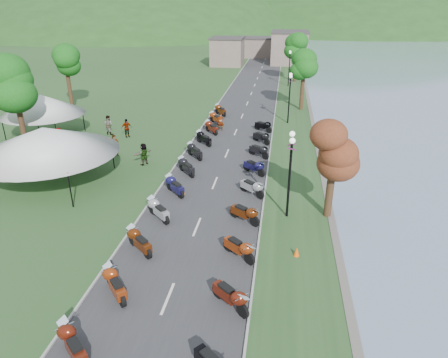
{
  "coord_description": "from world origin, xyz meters",
  "views": [
    {
      "loc": [
        4.37,
        -2.99,
        11.65
      ],
      "look_at": [
        0.96,
        19.93,
        1.3
      ],
      "focal_mm": 32.0,
      "sensor_mm": 36.0,
      "label": 1
    }
  ],
  "objects_px": {
    "vendor_tent_main": "(48,156)",
    "pedestrian_c": "(57,157)",
    "pedestrian_b": "(110,134)",
    "pedestrian_a": "(116,156)"
  },
  "relations": [
    {
      "from": "vendor_tent_main",
      "to": "pedestrian_c",
      "type": "xyz_separation_m",
      "value": [
        -2.4,
        4.77,
        -2.0
      ]
    },
    {
      "from": "pedestrian_b",
      "to": "pedestrian_c",
      "type": "height_order",
      "value": "pedestrian_b"
    },
    {
      "from": "pedestrian_a",
      "to": "pedestrian_b",
      "type": "distance_m",
      "value": 6.18
    },
    {
      "from": "vendor_tent_main",
      "to": "pedestrian_a",
      "type": "bearing_deg",
      "value": 67.59
    },
    {
      "from": "vendor_tent_main",
      "to": "pedestrian_b",
      "type": "relative_size",
      "value": 3.48
    },
    {
      "from": "pedestrian_a",
      "to": "pedestrian_c",
      "type": "distance_m",
      "value": 4.85
    },
    {
      "from": "vendor_tent_main",
      "to": "pedestrian_b",
      "type": "xyz_separation_m",
      "value": [
        -0.57,
        11.16,
        -2.0
      ]
    },
    {
      "from": "pedestrian_b",
      "to": "pedestrian_c",
      "type": "xyz_separation_m",
      "value": [
        -1.83,
        -6.39,
        0.0
      ]
    },
    {
      "from": "vendor_tent_main",
      "to": "pedestrian_c",
      "type": "bearing_deg",
      "value": 116.68
    },
    {
      "from": "pedestrian_b",
      "to": "pedestrian_a",
      "type": "bearing_deg",
      "value": 134.26
    }
  ]
}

